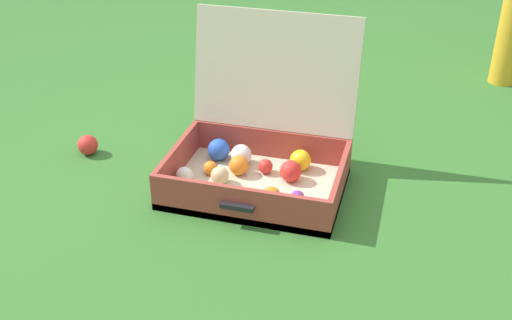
% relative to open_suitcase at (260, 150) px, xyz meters
% --- Properties ---
extents(ground_plane, '(16.00, 16.00, 0.00)m').
position_rel_open_suitcase_xyz_m(ground_plane, '(-0.06, -0.12, -0.12)').
color(ground_plane, '#336B28').
extents(open_suitcase, '(0.60, 0.54, 0.55)m').
position_rel_open_suitcase_xyz_m(open_suitcase, '(0.00, 0.00, 0.00)').
color(open_suitcase, beige).
rests_on(open_suitcase, ground).
extents(stray_ball_on_grass, '(0.08, 0.08, 0.08)m').
position_rel_open_suitcase_xyz_m(stray_ball_on_grass, '(-0.68, 0.00, -0.08)').
color(stray_ball_on_grass, red).
rests_on(stray_ball_on_grass, ground).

